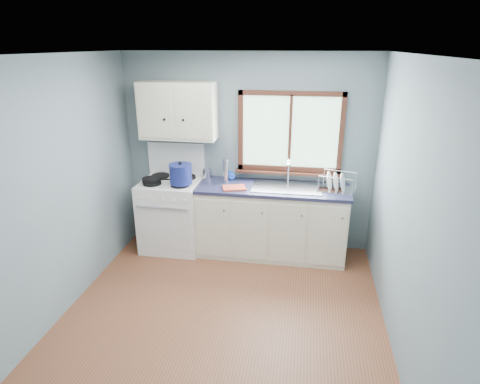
% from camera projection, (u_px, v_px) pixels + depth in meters
% --- Properties ---
extents(floor, '(3.20, 3.60, 0.02)m').
position_uv_depth(floor, '(220.00, 324.00, 3.94)').
color(floor, brown).
rests_on(floor, ground).
extents(ceiling, '(3.20, 3.60, 0.02)m').
position_uv_depth(ceiling, '(214.00, 53.00, 3.06)').
color(ceiling, white).
rests_on(ceiling, wall_back).
extents(wall_back, '(3.20, 0.02, 2.50)m').
position_uv_depth(wall_back, '(248.00, 153.00, 5.17)').
color(wall_back, slate).
rests_on(wall_back, ground).
extents(wall_front, '(3.20, 0.02, 2.50)m').
position_uv_depth(wall_front, '(132.00, 354.00, 1.83)').
color(wall_front, slate).
rests_on(wall_front, ground).
extents(wall_left, '(0.02, 3.60, 2.50)m').
position_uv_depth(wall_left, '(49.00, 195.00, 3.75)').
color(wall_left, slate).
rests_on(wall_left, ground).
extents(wall_right, '(0.02, 3.60, 2.50)m').
position_uv_depth(wall_right, '(411.00, 218.00, 3.25)').
color(wall_right, slate).
rests_on(wall_right, ground).
extents(gas_range, '(0.76, 0.69, 1.36)m').
position_uv_depth(gas_range, '(172.00, 212.00, 5.27)').
color(gas_range, white).
rests_on(gas_range, floor).
extents(base_cabinets, '(1.85, 0.60, 0.88)m').
position_uv_depth(base_cabinets, '(271.00, 224.00, 5.12)').
color(base_cabinets, beige).
rests_on(base_cabinets, floor).
extents(countertop, '(1.89, 0.64, 0.04)m').
position_uv_depth(countertop, '(272.00, 188.00, 4.95)').
color(countertop, '#1B1C35').
rests_on(countertop, base_cabinets).
extents(sink, '(0.84, 0.46, 0.44)m').
position_uv_depth(sink, '(287.00, 192.00, 4.93)').
color(sink, silver).
rests_on(sink, countertop).
extents(window, '(1.36, 0.10, 1.03)m').
position_uv_depth(window, '(290.00, 138.00, 4.98)').
color(window, '#9EC6A8').
rests_on(window, wall_back).
extents(upper_cabinets, '(0.95, 0.35, 0.70)m').
position_uv_depth(upper_cabinets, '(178.00, 111.00, 4.94)').
color(upper_cabinets, beige).
rests_on(upper_cabinets, wall_back).
extents(skillet, '(0.37, 0.28, 0.05)m').
position_uv_depth(skillet, '(152.00, 180.00, 5.00)').
color(skillet, black).
rests_on(skillet, gas_range).
extents(stockpot, '(0.29, 0.29, 0.28)m').
position_uv_depth(stockpot, '(181.00, 174.00, 4.90)').
color(stockpot, navy).
rests_on(stockpot, gas_range).
extents(utensil_crock, '(0.13, 0.13, 0.34)m').
position_uv_depth(utensil_crock, '(207.00, 173.00, 5.23)').
color(utensil_crock, silver).
rests_on(utensil_crock, countertop).
extents(thermos, '(0.09, 0.09, 0.31)m').
position_uv_depth(thermos, '(226.00, 171.00, 5.05)').
color(thermos, silver).
rests_on(thermos, countertop).
extents(soap_bottle, '(0.12, 0.12, 0.24)m').
position_uv_depth(soap_bottle, '(232.00, 171.00, 5.13)').
color(soap_bottle, blue).
rests_on(soap_bottle, countertop).
extents(dish_towel, '(0.32, 0.27, 0.02)m').
position_uv_depth(dish_towel, '(234.00, 188.00, 4.88)').
color(dish_towel, '#D04631').
rests_on(dish_towel, countertop).
extents(dish_rack, '(0.48, 0.41, 0.22)m').
position_uv_depth(dish_rack, '(336.00, 186.00, 4.82)').
color(dish_rack, silver).
rests_on(dish_rack, countertop).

